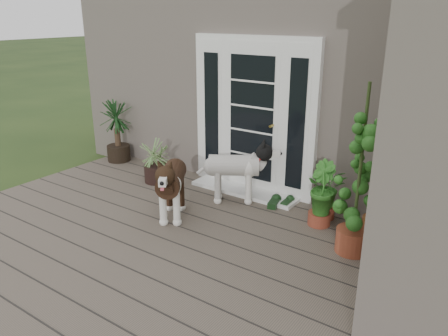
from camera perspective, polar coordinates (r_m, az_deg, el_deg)
The scene contains 14 objects.
deck at distance 4.77m, azimuth -8.48°, elevation -12.03°, with size 6.20×4.60×0.12m, color #6B5B4C.
house_main at distance 7.77m, azimuth 13.20°, elevation 11.75°, with size 7.40×4.00×3.10m, color #665E54.
door_unit at distance 6.10m, azimuth 3.81°, elevation 6.78°, with size 1.90×0.14×2.15m, color white.
door_step at distance 6.26m, azimuth 2.65°, elevation -2.97°, with size 1.60×0.40×0.05m, color white.
brindle_dog at distance 5.41m, azimuth -6.79°, elevation -2.72°, with size 0.39×0.92×0.76m, color #3D2416, non-canonical shape.
white_dog at distance 5.85m, azimuth 1.28°, elevation -0.93°, with size 0.38×0.90×0.75m, color white, non-canonical shape.
spider_plant at distance 6.62m, azimuth -8.77°, elevation 1.09°, with size 0.65×0.65×0.69m, color #7C9E61, non-canonical shape.
yucca at distance 7.67m, azimuth -13.78°, elevation 4.76°, with size 0.74×0.74×1.07m, color black, non-canonical shape.
herb_a at distance 5.53m, azimuth 13.15°, elevation -3.54°, with size 0.47×0.47×0.60m, color #2B651D.
herb_b at distance 5.35m, azimuth 12.44°, elevation -4.39°, with size 0.39×0.39×0.58m, color #1B5B1A.
herb_c at distance 5.41m, azimuth 19.27°, elevation -5.26°, with size 0.32×0.32×0.50m, color #1E5117.
sapling at distance 4.60m, azimuth 17.33°, elevation -0.15°, with size 0.55×0.55×1.88m, color #21641C, non-canonical shape.
clog_left at distance 5.86m, azimuth 6.57°, elevation -4.42°, with size 0.16×0.34×0.10m, color black, non-canonical shape.
clog_right at distance 5.90m, azimuth 8.28°, elevation -4.40°, with size 0.14×0.30×0.09m, color black, non-canonical shape.
Camera 1 is at (2.85, -2.50, 2.55)m, focal length 35.09 mm.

